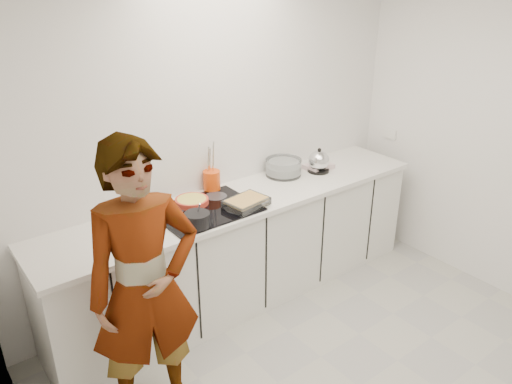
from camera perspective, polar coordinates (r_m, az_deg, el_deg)
wall_back at (r=3.94m, az=-4.31°, el=6.09°), size 3.60×0.00×2.60m
wall_left at (r=1.98m, az=-23.20°, el=-15.91°), size 0.00×3.20×2.60m
base_cabinets at (r=4.06m, az=-1.42°, el=-6.72°), size 3.20×0.58×0.87m
countertop at (r=3.85m, az=-1.49°, el=-0.89°), size 3.24×0.64×0.04m
hob at (r=3.65m, az=-5.76°, el=-2.01°), size 0.72×0.54×0.01m
tart_dish at (r=3.72m, az=-7.35°, el=-1.01°), size 0.26×0.26×0.04m
saucepan at (r=3.39m, az=-6.74°, el=-3.14°), size 0.20×0.20×0.17m
baking_dish at (r=3.65m, az=-1.11°, el=-1.16°), size 0.34×0.27×0.06m
mixing_bowl at (r=4.24m, az=3.15°, el=2.77°), size 0.40×0.40×0.14m
tea_towel at (r=4.43m, az=7.15°, el=2.92°), size 0.24×0.18×0.04m
kettle at (r=4.34m, az=7.18°, el=3.45°), size 0.25×0.25×0.21m
utensil_crock at (r=3.94m, az=-5.07°, el=1.27°), size 0.14×0.14×0.17m
cook at (r=2.90m, az=-12.59°, el=-10.69°), size 0.71×0.52×1.77m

